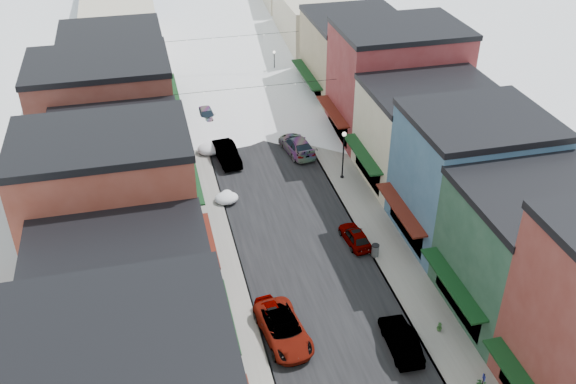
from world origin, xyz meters
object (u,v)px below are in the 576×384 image
streetlamp_near (344,149)px  trash_can (375,250)px  car_silver_sedan (273,317)px  car_dark_hatch (227,154)px  car_white_suv (284,329)px  car_green_sedan (401,340)px

streetlamp_near → trash_can: bearing=-95.4°
trash_can → streetlamp_near: 12.07m
car_silver_sedan → streetlamp_near: 20.14m
car_dark_hatch → streetlamp_near: size_ratio=1.08×
car_silver_sedan → car_dark_hatch: bearing=80.7°
car_white_suv → streetlamp_near: (9.96, 18.46, 2.31)m
car_white_suv → car_dark_hatch: size_ratio=1.13×
car_white_suv → streetlamp_near: streetlamp_near is taller
car_silver_sedan → streetlamp_near: streetlamp_near is taller
trash_can → car_white_suv: bearing=-142.9°
car_silver_sedan → car_green_sedan: 8.56m
car_white_suv → car_dark_hatch: car_dark_hatch is taller
car_dark_hatch → trash_can: (8.70, -17.54, -0.17)m
car_silver_sedan → trash_can: 10.68m
car_white_suv → streetlamp_near: 21.10m
car_silver_sedan → car_dark_hatch: (0.55, 22.87, 0.15)m
car_white_suv → car_silver_sedan: size_ratio=1.43×
car_white_suv → car_silver_sedan: bearing=99.6°
car_dark_hatch → car_silver_sedan: bearing=-97.6°
car_dark_hatch → trash_can: car_dark_hatch is taller
car_white_suv → car_green_sedan: bearing=-27.6°
car_green_sedan → car_silver_sedan: bearing=-25.8°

